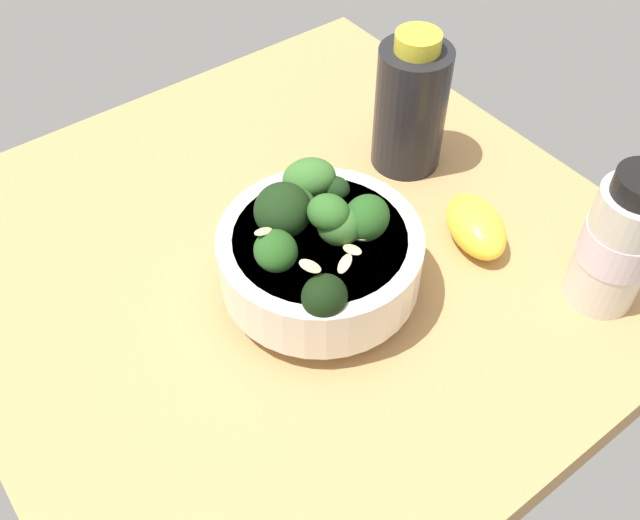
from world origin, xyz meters
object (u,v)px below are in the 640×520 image
(bowl_of_broccoli, at_px, (319,251))
(lemon_wedge, at_px, (476,226))
(bottle_short, at_px, (411,106))
(bottle_tall, at_px, (619,243))

(bowl_of_broccoli, relative_size, lemon_wedge, 2.17)
(bowl_of_broccoli, bearing_deg, lemon_wedge, 74.68)
(bowl_of_broccoli, distance_m, lemon_wedge, 0.16)
(bottle_short, bearing_deg, bowl_of_broccoli, -64.07)
(lemon_wedge, relative_size, bottle_tall, 0.58)
(lemon_wedge, xyz_separation_m, bottle_tall, (0.11, 0.04, 0.05))
(bottle_tall, relative_size, bottle_short, 0.93)
(bowl_of_broccoli, height_order, lemon_wedge, bowl_of_broccoli)
(bowl_of_broccoli, height_order, bottle_short, bottle_short)
(lemon_wedge, relative_size, bottle_short, 0.54)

